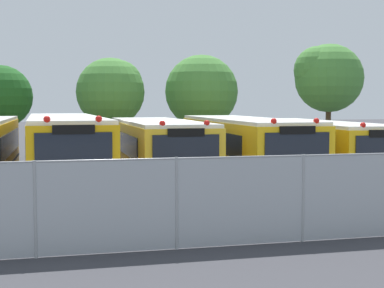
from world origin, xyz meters
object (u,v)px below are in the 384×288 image
(tree_3, at_px, (202,92))
(school_bus_2, at_px, (158,151))
(tree_1, at_px, (0,98))
(school_bus_1, at_px, (64,150))
(school_bus_4, at_px, (317,148))
(tree_2, at_px, (113,90))
(school_bus_3, at_px, (243,148))
(tree_4, at_px, (326,76))

(tree_3, bearing_deg, school_bus_2, -112.52)
(tree_1, bearing_deg, school_bus_1, -74.44)
(school_bus_4, height_order, tree_3, tree_3)
(school_bus_2, relative_size, tree_2, 1.66)
(school_bus_3, relative_size, tree_2, 1.94)
(tree_2, bearing_deg, tree_3, 3.75)
(school_bus_2, distance_m, school_bus_3, 3.34)
(school_bus_1, height_order, school_bus_3, school_bus_1)
(school_bus_3, xyz_separation_m, tree_2, (-3.87, 10.49, 2.41))
(tree_3, height_order, tree_4, tree_4)
(school_bus_1, height_order, tree_2, tree_2)
(tree_2, height_order, tree_3, tree_3)
(school_bus_4, height_order, tree_2, tree_2)
(tree_1, bearing_deg, school_bus_3, -47.42)
(school_bus_2, height_order, school_bus_4, school_bus_2)
(school_bus_1, bearing_deg, tree_3, -126.71)
(tree_2, bearing_deg, tree_1, 179.66)
(school_bus_3, height_order, tree_2, tree_2)
(tree_1, xyz_separation_m, tree_3, (10.91, 0.30, 0.38))
(school_bus_4, bearing_deg, tree_1, -37.59)
(school_bus_3, distance_m, tree_2, 11.43)
(school_bus_1, xyz_separation_m, school_bus_4, (9.77, 0.35, -0.14))
(school_bus_1, bearing_deg, school_bus_4, -179.24)
(school_bus_1, bearing_deg, tree_2, -105.84)
(school_bus_1, bearing_deg, school_bus_3, -178.79)
(tree_3, bearing_deg, tree_2, -176.25)
(tree_3, bearing_deg, tree_1, -178.43)
(tree_2, height_order, tree_4, tree_4)
(tree_2, bearing_deg, school_bus_1, -104.53)
(school_bus_4, xyz_separation_m, tree_1, (-12.78, 10.46, 2.05))
(tree_1, xyz_separation_m, tree_2, (5.81, -0.03, 0.43))
(school_bus_2, relative_size, school_bus_3, 0.86)
(tree_3, bearing_deg, tree_4, -18.44)
(tree_3, bearing_deg, school_bus_3, -96.54)
(school_bus_4, relative_size, tree_4, 1.61)
(school_bus_1, height_order, tree_1, tree_1)
(school_bus_1, distance_m, tree_4, 17.28)
(school_bus_2, relative_size, school_bus_4, 0.90)
(school_bus_2, height_order, tree_4, tree_4)
(tree_1, height_order, tree_3, tree_3)
(school_bus_1, relative_size, tree_2, 2.07)
(school_bus_3, xyz_separation_m, tree_3, (1.24, 10.82, 2.35))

